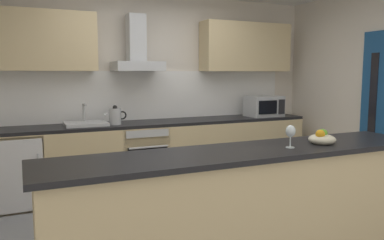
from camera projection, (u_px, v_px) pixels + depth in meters
ground at (209, 230)px, 3.80m from camera, size 5.90×4.66×0.02m
wall_back at (148, 90)px, 5.35m from camera, size 5.90×0.12×2.60m
backsplash_tile at (150, 95)px, 5.30m from camera, size 4.17×0.02×0.66m
counter_back at (158, 155)px, 5.11m from camera, size 4.31×0.60×0.90m
counter_island at (247, 209)px, 2.98m from camera, size 3.16×0.64×0.96m
upper_cabinets at (153, 44)px, 5.07m from camera, size 4.25×0.32×0.70m
oven at (141, 156)px, 4.99m from camera, size 0.60×0.62×0.80m
refrigerator at (17, 171)px, 4.39m from camera, size 0.58×0.60×0.85m
microwave at (264, 106)px, 5.66m from camera, size 0.50×0.38×0.30m
sink at (86, 123)px, 4.66m from camera, size 0.50×0.40×0.26m
kettle at (115, 116)px, 4.76m from camera, size 0.29×0.15×0.24m
range_hood at (137, 53)px, 4.95m from camera, size 0.62×0.45×0.72m
wine_glass at (291, 132)px, 2.98m from camera, size 0.08×0.08×0.18m
fruit_bowl at (322, 138)px, 3.16m from camera, size 0.22×0.22×0.13m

